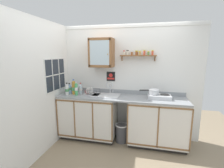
{
  "coord_description": "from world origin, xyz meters",
  "views": [
    {
      "loc": [
        0.52,
        -2.76,
        1.83
      ],
      "look_at": [
        -0.22,
        0.49,
        1.2
      ],
      "focal_mm": 25.69,
      "sensor_mm": 36.0,
      "label": 1
    }
  ],
  "objects_px": {
    "hot_plate_stove": "(159,97)",
    "bottle_water_blue_0": "(70,89)",
    "warning_sign": "(111,76)",
    "wall_cabinet": "(102,53)",
    "trash_bin": "(122,132)",
    "sink": "(106,97)",
    "bottle_soda_green_2": "(76,89)",
    "mug": "(88,92)",
    "bottle_water_clear_1": "(81,89)",
    "bottle_opaque_white_4": "(67,89)",
    "saucepan": "(154,91)",
    "dish_rack": "(91,93)",
    "bottle_juice_amber_3": "(74,88)"
  },
  "relations": [
    {
      "from": "dish_rack",
      "to": "trash_bin",
      "type": "bearing_deg",
      "value": -3.8
    },
    {
      "from": "bottle_water_blue_0",
      "to": "trash_bin",
      "type": "distance_m",
      "value": 1.47
    },
    {
      "from": "bottle_water_clear_1",
      "to": "bottle_opaque_white_4",
      "type": "height_order",
      "value": "bottle_opaque_white_4"
    },
    {
      "from": "saucepan",
      "to": "bottle_soda_green_2",
      "type": "relative_size",
      "value": 1.33
    },
    {
      "from": "bottle_water_clear_1",
      "to": "wall_cabinet",
      "type": "height_order",
      "value": "wall_cabinet"
    },
    {
      "from": "bottle_juice_amber_3",
      "to": "mug",
      "type": "bearing_deg",
      "value": 15.95
    },
    {
      "from": "bottle_water_clear_1",
      "to": "warning_sign",
      "type": "relative_size",
      "value": 1.14
    },
    {
      "from": "bottle_soda_green_2",
      "to": "trash_bin",
      "type": "distance_m",
      "value": 1.33
    },
    {
      "from": "bottle_water_blue_0",
      "to": "trash_bin",
      "type": "relative_size",
      "value": 0.61
    },
    {
      "from": "saucepan",
      "to": "bottle_water_clear_1",
      "type": "distance_m",
      "value": 1.56
    },
    {
      "from": "bottle_opaque_white_4",
      "to": "sink",
      "type": "bearing_deg",
      "value": 8.75
    },
    {
      "from": "bottle_water_clear_1",
      "to": "bottle_soda_green_2",
      "type": "bearing_deg",
      "value": -97.99
    },
    {
      "from": "warning_sign",
      "to": "wall_cabinet",
      "type": "bearing_deg",
      "value": -134.78
    },
    {
      "from": "hot_plate_stove",
      "to": "saucepan",
      "type": "relative_size",
      "value": 1.16
    },
    {
      "from": "bottle_water_blue_0",
      "to": "warning_sign",
      "type": "relative_size",
      "value": 1.14
    },
    {
      "from": "bottle_water_clear_1",
      "to": "wall_cabinet",
      "type": "distance_m",
      "value": 0.91
    },
    {
      "from": "bottle_water_blue_0",
      "to": "trash_bin",
      "type": "xyz_separation_m",
      "value": [
        1.18,
        -0.05,
        -0.88
      ]
    },
    {
      "from": "trash_bin",
      "to": "saucepan",
      "type": "bearing_deg",
      "value": 8.08
    },
    {
      "from": "saucepan",
      "to": "trash_bin",
      "type": "bearing_deg",
      "value": -171.92
    },
    {
      "from": "bottle_water_blue_0",
      "to": "warning_sign",
      "type": "distance_m",
      "value": 0.95
    },
    {
      "from": "wall_cabinet",
      "to": "trash_bin",
      "type": "height_order",
      "value": "wall_cabinet"
    },
    {
      "from": "saucepan",
      "to": "bottle_soda_green_2",
      "type": "xyz_separation_m",
      "value": [
        -1.58,
        -0.14,
        0.0
      ]
    },
    {
      "from": "saucepan",
      "to": "bottle_water_clear_1",
      "type": "xyz_separation_m",
      "value": [
        -1.56,
        0.03,
        -0.03
      ]
    },
    {
      "from": "saucepan",
      "to": "warning_sign",
      "type": "bearing_deg",
      "value": 165.05
    },
    {
      "from": "warning_sign",
      "to": "bottle_water_blue_0",
      "type": "bearing_deg",
      "value": -161.77
    },
    {
      "from": "saucepan",
      "to": "trash_bin",
      "type": "relative_size",
      "value": 0.99
    },
    {
      "from": "hot_plate_stove",
      "to": "dish_rack",
      "type": "relative_size",
      "value": 1.29
    },
    {
      "from": "bottle_juice_amber_3",
      "to": "saucepan",
      "type": "bearing_deg",
      "value": 2.19
    },
    {
      "from": "wall_cabinet",
      "to": "trash_bin",
      "type": "xyz_separation_m",
      "value": [
        0.47,
        -0.17,
        -1.65
      ]
    },
    {
      "from": "hot_plate_stove",
      "to": "mug",
      "type": "xyz_separation_m",
      "value": [
        -1.5,
        0.04,
        0.01
      ]
    },
    {
      "from": "saucepan",
      "to": "bottle_opaque_white_4",
      "type": "relative_size",
      "value": 1.48
    },
    {
      "from": "wall_cabinet",
      "to": "dish_rack",
      "type": "bearing_deg",
      "value": -148.46
    },
    {
      "from": "warning_sign",
      "to": "trash_bin",
      "type": "relative_size",
      "value": 0.54
    },
    {
      "from": "hot_plate_stove",
      "to": "trash_bin",
      "type": "distance_m",
      "value": 1.08
    },
    {
      "from": "bottle_soda_green_2",
      "to": "bottle_opaque_white_4",
      "type": "xyz_separation_m",
      "value": [
        -0.21,
        0.0,
        -0.02
      ]
    },
    {
      "from": "hot_plate_stove",
      "to": "bottle_water_blue_0",
      "type": "height_order",
      "value": "bottle_water_blue_0"
    },
    {
      "from": "saucepan",
      "to": "bottle_opaque_white_4",
      "type": "distance_m",
      "value": 1.8
    },
    {
      "from": "bottle_water_blue_0",
      "to": "warning_sign",
      "type": "xyz_separation_m",
      "value": [
        0.86,
        0.28,
        0.26
      ]
    },
    {
      "from": "bottle_soda_green_2",
      "to": "trash_bin",
      "type": "height_order",
      "value": "bottle_soda_green_2"
    },
    {
      "from": "warning_sign",
      "to": "trash_bin",
      "type": "bearing_deg",
      "value": -46.87
    },
    {
      "from": "sink",
      "to": "bottle_soda_green_2",
      "type": "bearing_deg",
      "value": -168.27
    },
    {
      "from": "hot_plate_stove",
      "to": "bottle_opaque_white_4",
      "type": "xyz_separation_m",
      "value": [
        -1.9,
        -0.12,
        0.08
      ]
    },
    {
      "from": "mug",
      "to": "warning_sign",
      "type": "xyz_separation_m",
      "value": [
        0.46,
        0.23,
        0.32
      ]
    },
    {
      "from": "hot_plate_stove",
      "to": "bottle_water_blue_0",
      "type": "xyz_separation_m",
      "value": [
        -1.9,
        -0.02,
        0.07
      ]
    },
    {
      "from": "bottle_water_clear_1",
      "to": "warning_sign",
      "type": "distance_m",
      "value": 0.72
    },
    {
      "from": "bottle_water_clear_1",
      "to": "trash_bin",
      "type": "relative_size",
      "value": 0.61
    },
    {
      "from": "bottle_juice_amber_3",
      "to": "mug",
      "type": "distance_m",
      "value": 0.31
    },
    {
      "from": "sink",
      "to": "hot_plate_stove",
      "type": "bearing_deg",
      "value": -0.43
    },
    {
      "from": "wall_cabinet",
      "to": "bottle_water_blue_0",
      "type": "bearing_deg",
      "value": -169.89
    },
    {
      "from": "mug",
      "to": "warning_sign",
      "type": "bearing_deg",
      "value": 26.24
    }
  ]
}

